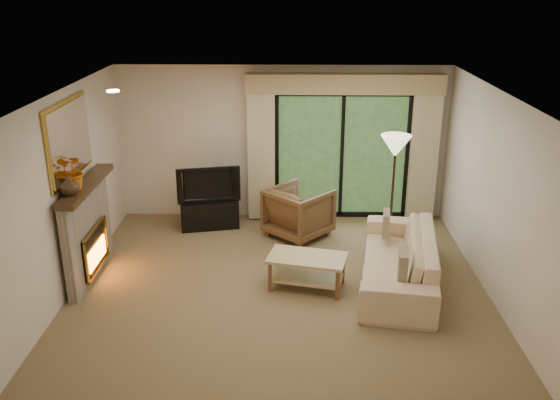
{
  "coord_description": "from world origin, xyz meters",
  "views": [
    {
      "loc": [
        0.14,
        -7.17,
        3.9
      ],
      "look_at": [
        0.0,
        0.3,
        1.1
      ],
      "focal_mm": 38.0,
      "sensor_mm": 36.0,
      "label": 1
    }
  ],
  "objects_px": {
    "sofa": "(399,259)",
    "coffee_table": "(307,272)",
    "media_console": "(209,213)",
    "armchair": "(299,212)"
  },
  "relations": [
    {
      "from": "sofa",
      "to": "media_console",
      "type": "bearing_deg",
      "value": -114.54
    },
    {
      "from": "sofa",
      "to": "coffee_table",
      "type": "relative_size",
      "value": 2.36
    },
    {
      "from": "media_console",
      "to": "sofa",
      "type": "xyz_separation_m",
      "value": [
        2.81,
        -1.89,
        0.11
      ]
    },
    {
      "from": "sofa",
      "to": "coffee_table",
      "type": "xyz_separation_m",
      "value": [
        -1.24,
        -0.17,
        -0.12
      ]
    },
    {
      "from": "media_console",
      "to": "sofa",
      "type": "height_order",
      "value": "sofa"
    },
    {
      "from": "armchair",
      "to": "sofa",
      "type": "relative_size",
      "value": 0.37
    },
    {
      "from": "sofa",
      "to": "coffee_table",
      "type": "distance_m",
      "value": 1.26
    },
    {
      "from": "media_console",
      "to": "coffee_table",
      "type": "relative_size",
      "value": 0.93
    },
    {
      "from": "armchair",
      "to": "sofa",
      "type": "xyz_separation_m",
      "value": [
        1.33,
        -1.55,
        -0.05
      ]
    },
    {
      "from": "media_console",
      "to": "armchair",
      "type": "relative_size",
      "value": 1.06
    }
  ]
}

